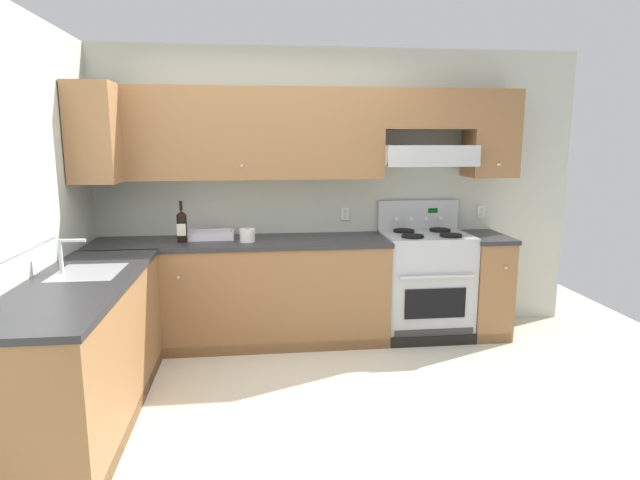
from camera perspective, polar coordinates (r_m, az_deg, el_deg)
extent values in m
plane|color=beige|center=(3.72, -3.76, -17.49)|extent=(7.04, 7.04, 0.00)
cube|color=beige|center=(4.96, 0.39, 5.10)|extent=(4.68, 0.12, 2.55)
cube|color=olive|center=(4.66, -8.37, 11.10)|extent=(2.41, 0.34, 0.76)
cube|color=olive|center=(5.11, 17.79, 10.66)|extent=(0.42, 0.34, 0.76)
cube|color=olive|center=(4.90, 11.26, 13.44)|extent=(0.80, 0.34, 0.34)
cube|color=#B7BABC|center=(4.85, 11.24, 8.86)|extent=(0.80, 0.46, 0.17)
cube|color=#B7BABC|center=(4.65, 12.05, 7.84)|extent=(0.80, 0.03, 0.04)
sphere|color=silver|center=(4.48, -8.34, 7.81)|extent=(0.02, 0.02, 0.02)
sphere|color=silver|center=(4.95, 18.40, 7.63)|extent=(0.02, 0.02, 0.02)
sphere|color=silver|center=(4.95, 18.56, 7.63)|extent=(0.02, 0.02, 0.02)
cube|color=silver|center=(4.94, 2.70, 2.79)|extent=(0.08, 0.01, 0.12)
cube|color=silver|center=(4.93, 2.71, 3.04)|extent=(0.03, 0.00, 0.03)
cube|color=silver|center=(4.94, 2.71, 2.53)|extent=(0.03, 0.00, 0.03)
cube|color=silver|center=(5.31, 16.78, 2.90)|extent=(0.08, 0.01, 0.12)
cube|color=silver|center=(5.30, 16.81, 3.13)|extent=(0.03, 0.00, 0.03)
cube|color=silver|center=(5.31, 16.79, 2.66)|extent=(0.03, 0.00, 0.03)
cube|color=beige|center=(3.71, -29.96, 1.84)|extent=(0.12, 4.00, 2.55)
cube|color=white|center=(3.66, -29.59, 6.11)|extent=(0.04, 1.00, 0.92)
cube|color=white|center=(3.65, -29.30, 6.13)|extent=(0.01, 0.90, 0.82)
cube|color=white|center=(3.65, -29.25, 6.13)|extent=(0.01, 0.90, 0.02)
cube|color=olive|center=(4.64, -22.46, 10.43)|extent=(0.34, 0.64, 0.76)
cube|color=olive|center=(4.71, -8.18, -5.70)|extent=(2.48, 0.61, 0.87)
cube|color=#2D2D30|center=(4.61, -8.33, -0.26)|extent=(2.50, 0.63, 0.04)
cube|color=olive|center=(5.13, 16.96, -4.71)|extent=(0.33, 0.61, 0.87)
cube|color=#2D2D30|center=(5.04, 17.24, 0.30)|extent=(0.35, 0.63, 0.04)
cube|color=black|center=(4.60, -1.13, -11.18)|extent=(3.54, 0.06, 0.09)
sphere|color=silver|center=(4.39, -14.86, -3.88)|extent=(0.03, 0.03, 0.03)
sphere|color=silver|center=(4.82, 19.16, -2.83)|extent=(0.03, 0.03, 0.03)
cube|color=olive|center=(3.69, -23.92, -11.20)|extent=(0.61, 1.89, 0.87)
cube|color=#2D2D30|center=(3.56, -24.47, -4.35)|extent=(0.63, 1.91, 0.04)
cube|color=black|center=(3.78, -19.29, -16.84)|extent=(0.06, 1.85, 0.09)
cube|color=#999B9E|center=(3.77, -23.42, -3.20)|extent=(0.40, 0.48, 0.01)
cube|color=#28282B|center=(3.79, -23.34, -4.26)|extent=(0.34, 0.42, 0.14)
cylinder|color=silver|center=(3.80, -25.85, -1.56)|extent=(0.03, 0.03, 0.22)
cylinder|color=silver|center=(3.75, -24.82, -0.05)|extent=(0.16, 0.02, 0.02)
cube|color=#B7BABC|center=(4.94, 11.08, -4.80)|extent=(0.76, 0.58, 0.91)
cube|color=black|center=(4.69, 12.14, -6.62)|extent=(0.53, 0.01, 0.26)
cylinder|color=silver|center=(4.61, 12.35, -3.85)|extent=(0.65, 0.02, 0.02)
cube|color=#333333|center=(4.78, 12.01, -9.88)|extent=(0.70, 0.01, 0.11)
cube|color=#B7BABC|center=(4.84, 11.27, 0.51)|extent=(0.76, 0.58, 0.02)
cube|color=#B7BABC|center=(5.07, 10.38, 2.55)|extent=(0.76, 0.04, 0.29)
cube|color=#053F0C|center=(5.09, 11.90, 3.09)|extent=(0.09, 0.01, 0.04)
cylinder|color=black|center=(4.65, 9.82, 0.40)|extent=(0.19, 0.19, 0.02)
cylinder|color=black|center=(4.66, 9.81, 0.32)|extent=(0.07, 0.07, 0.01)
cylinder|color=black|center=(4.76, 13.74, 0.48)|extent=(0.19, 0.19, 0.02)
cylinder|color=black|center=(4.76, 13.74, 0.40)|extent=(0.07, 0.07, 0.01)
cylinder|color=black|center=(4.92, 8.90, 0.97)|extent=(0.19, 0.19, 0.02)
cylinder|color=black|center=(4.92, 8.89, 0.90)|extent=(0.07, 0.07, 0.01)
cylinder|color=black|center=(5.02, 12.64, 1.03)|extent=(0.19, 0.19, 0.02)
cylinder|color=black|center=(5.02, 12.63, 0.97)|extent=(0.07, 0.07, 0.01)
cylinder|color=white|center=(5.00, 8.15, 2.22)|extent=(0.04, 0.02, 0.04)
cylinder|color=white|center=(5.04, 9.69, 2.23)|extent=(0.04, 0.02, 0.04)
cylinder|color=white|center=(5.08, 11.22, 2.25)|extent=(0.04, 0.02, 0.04)
cylinder|color=white|center=(5.13, 12.71, 2.26)|extent=(0.04, 0.02, 0.04)
cylinder|color=black|center=(4.60, -14.46, 1.18)|extent=(0.08, 0.08, 0.23)
cone|color=black|center=(4.58, -14.54, 2.82)|extent=(0.08, 0.08, 0.04)
cylinder|color=black|center=(4.57, -14.57, 3.54)|extent=(0.03, 0.03, 0.08)
cylinder|color=black|center=(4.57, -14.59, 3.91)|extent=(0.03, 0.03, 0.02)
cube|color=silver|center=(4.56, -14.53, 1.04)|extent=(0.07, 0.00, 0.10)
cube|color=silver|center=(4.71, -11.43, 0.22)|extent=(0.31, 0.18, 0.02)
cube|color=silver|center=(4.60, -11.55, 0.31)|extent=(0.38, 0.01, 0.07)
cube|color=silver|center=(4.82, -11.34, 0.76)|extent=(0.38, 0.01, 0.07)
cube|color=silver|center=(4.73, -13.67, 0.49)|extent=(0.01, 0.20, 0.07)
cube|color=silver|center=(4.70, -9.21, 0.59)|extent=(0.01, 0.20, 0.07)
cylinder|color=white|center=(4.52, -7.73, 0.50)|extent=(0.13, 0.13, 0.11)
cylinder|color=#9E7A51|center=(4.51, -7.75, 1.16)|extent=(0.04, 0.04, 0.01)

